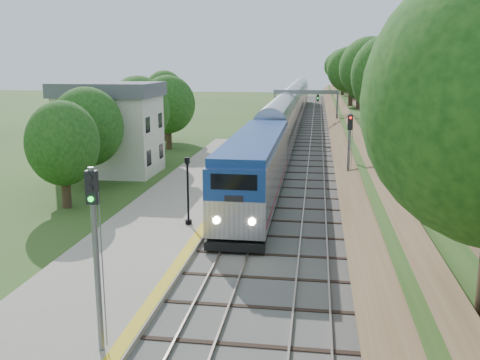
# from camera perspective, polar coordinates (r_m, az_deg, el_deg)

# --- Properties ---
(trackbed) EXTENTS (9.50, 170.00, 0.28)m
(trackbed) POSITION_cam_1_polar(r_m,az_deg,el_deg) (75.38, 6.66, 5.05)
(trackbed) COLOR #4C4944
(trackbed) RESTS_ON ground
(platform) EXTENTS (6.40, 68.00, 0.38)m
(platform) POSITION_cam_1_polar(r_m,az_deg,el_deg) (33.47, -8.09, -4.24)
(platform) COLOR gray
(platform) RESTS_ON ground
(yellow_stripe) EXTENTS (0.55, 68.00, 0.01)m
(yellow_stripe) POSITION_cam_1_polar(r_m,az_deg,el_deg) (32.75, -3.30, -4.15)
(yellow_stripe) COLOR gold
(yellow_stripe) RESTS_ON platform
(embankment) EXTENTS (10.64, 170.00, 11.70)m
(embankment) POSITION_cam_1_polar(r_m,az_deg,el_deg) (75.41, 13.08, 6.26)
(embankment) COLOR brown
(embankment) RESTS_ON ground
(station_building) EXTENTS (8.60, 6.60, 8.00)m
(station_building) POSITION_cam_1_polar(r_m,az_deg,el_deg) (48.54, -13.66, 5.45)
(station_building) COLOR beige
(station_building) RESTS_ON ground
(signal_gantry) EXTENTS (8.40, 0.38, 6.20)m
(signal_gantry) POSITION_cam_1_polar(r_m,az_deg,el_deg) (69.91, 7.02, 8.38)
(signal_gantry) COLOR slate
(signal_gantry) RESTS_ON ground
(trees_behind_platform) EXTENTS (7.82, 53.32, 7.21)m
(trees_behind_platform) POSITION_cam_1_polar(r_m,az_deg,el_deg) (38.86, -14.87, 4.35)
(trees_behind_platform) COLOR #332316
(trees_behind_platform) RESTS_ON ground
(train) EXTENTS (3.21, 106.63, 4.72)m
(train) POSITION_cam_1_polar(r_m,az_deg,el_deg) (78.17, 5.29, 7.08)
(train) COLOR black
(train) RESTS_ON trackbed
(lamppost_far) EXTENTS (0.40, 0.40, 4.01)m
(lamppost_far) POSITION_cam_1_polar(r_m,az_deg,el_deg) (31.35, -5.57, -1.57)
(lamppost_far) COLOR black
(lamppost_far) RESTS_ON platform
(signal_platform) EXTENTS (0.36, 0.29, 6.21)m
(signal_platform) POSITION_cam_1_polar(r_m,az_deg,el_deg) (17.73, -15.19, -6.28)
(signal_platform) COLOR slate
(signal_platform) RESTS_ON platform
(signal_farside) EXTENTS (0.34, 0.27, 6.26)m
(signal_farside) POSITION_cam_1_polar(r_m,az_deg,el_deg) (37.09, 11.55, 3.23)
(signal_farside) COLOR slate
(signal_farside) RESTS_ON ground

